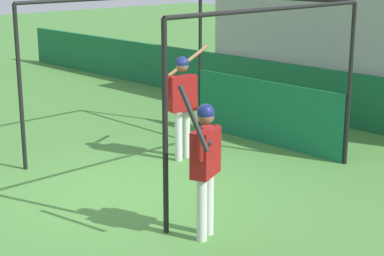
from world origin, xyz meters
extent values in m
plane|color=#477F38|center=(0.00, 0.00, 0.00)|extent=(60.00, 60.00, 0.00)
cube|color=#196038|center=(0.00, 5.77, 0.57)|extent=(24.00, 0.12, 1.14)
cube|color=#1E6B3D|center=(-3.03, 6.23, 1.19)|extent=(0.45, 0.40, 0.10)
cube|color=#1E6B3D|center=(-3.03, 6.41, 1.42)|extent=(0.45, 0.06, 0.40)
cube|color=#1E6B3D|center=(-2.48, 6.23, 1.19)|extent=(0.45, 0.40, 0.10)
cube|color=#1E6B3D|center=(-2.48, 6.41, 1.42)|extent=(0.45, 0.06, 0.40)
cube|color=#1E6B3D|center=(-1.93, 6.23, 1.19)|extent=(0.45, 0.40, 0.10)
cube|color=#1E6B3D|center=(-1.93, 6.41, 1.42)|extent=(0.45, 0.06, 0.40)
cube|color=#1E6B3D|center=(-1.38, 6.23, 1.19)|extent=(0.45, 0.40, 0.10)
cube|color=#1E6B3D|center=(-1.38, 6.41, 1.42)|extent=(0.45, 0.06, 0.40)
cube|color=#1E6B3D|center=(-0.83, 6.23, 1.19)|extent=(0.45, 0.40, 0.10)
cube|color=#1E6B3D|center=(-0.83, 6.41, 1.42)|extent=(0.45, 0.06, 0.40)
cube|color=#1E6B3D|center=(-0.28, 6.23, 1.19)|extent=(0.45, 0.40, 0.10)
cube|color=#1E6B3D|center=(-0.28, 6.41, 1.42)|extent=(0.45, 0.06, 0.40)
cube|color=#1E6B3D|center=(0.27, 6.23, 1.19)|extent=(0.45, 0.40, 0.10)
cube|color=#1E6B3D|center=(0.27, 6.41, 1.42)|extent=(0.45, 0.06, 0.40)
cube|color=#1E6B3D|center=(-3.03, 7.03, 1.59)|extent=(0.45, 0.40, 0.10)
cube|color=#1E6B3D|center=(-3.03, 7.21, 1.82)|extent=(0.45, 0.06, 0.40)
cube|color=#1E6B3D|center=(-2.48, 7.03, 1.59)|extent=(0.45, 0.40, 0.10)
cube|color=#1E6B3D|center=(-2.48, 7.21, 1.82)|extent=(0.45, 0.06, 0.40)
cube|color=#1E6B3D|center=(-1.93, 7.03, 1.59)|extent=(0.45, 0.40, 0.10)
cube|color=#1E6B3D|center=(-1.93, 7.21, 1.82)|extent=(0.45, 0.06, 0.40)
cube|color=#1E6B3D|center=(-1.38, 7.03, 1.59)|extent=(0.45, 0.40, 0.10)
cube|color=#1E6B3D|center=(-1.38, 7.21, 1.82)|extent=(0.45, 0.06, 0.40)
cube|color=#1E6B3D|center=(-0.83, 7.03, 1.59)|extent=(0.45, 0.40, 0.10)
cube|color=#1E6B3D|center=(-0.83, 7.21, 1.82)|extent=(0.45, 0.06, 0.40)
cube|color=#1E6B3D|center=(-0.28, 7.03, 1.59)|extent=(0.45, 0.40, 0.10)
cube|color=#1E6B3D|center=(-0.28, 7.21, 1.82)|extent=(0.45, 0.06, 0.40)
cube|color=#1E6B3D|center=(-3.03, 7.83, 1.99)|extent=(0.45, 0.40, 0.10)
cube|color=#1E6B3D|center=(-3.03, 8.01, 2.22)|extent=(0.45, 0.06, 0.40)
cube|color=#1E6B3D|center=(-2.48, 7.83, 1.99)|extent=(0.45, 0.40, 0.10)
cube|color=#1E6B3D|center=(-2.48, 8.01, 2.22)|extent=(0.45, 0.06, 0.40)
cube|color=#1E6B3D|center=(-1.93, 7.83, 1.99)|extent=(0.45, 0.40, 0.10)
cube|color=#1E6B3D|center=(-1.93, 8.01, 2.22)|extent=(0.45, 0.06, 0.40)
cube|color=#1E6B3D|center=(-1.38, 7.83, 1.99)|extent=(0.45, 0.40, 0.10)
cube|color=#1E6B3D|center=(-1.38, 8.01, 2.22)|extent=(0.45, 0.06, 0.40)
cube|color=#1E6B3D|center=(-0.83, 7.83, 1.99)|extent=(0.45, 0.40, 0.10)
cube|color=#1E6B3D|center=(-0.83, 8.01, 2.22)|extent=(0.45, 0.06, 0.40)
cube|color=#1E6B3D|center=(-1.93, 8.63, 2.39)|extent=(0.45, 0.40, 0.10)
cube|color=#1E6B3D|center=(-1.38, 8.63, 2.39)|extent=(0.45, 0.40, 0.10)
cylinder|color=black|center=(-2.07, -0.48, 1.36)|extent=(0.07, 0.07, 2.72)
cylinder|color=black|center=(1.46, -0.48, 1.36)|extent=(0.07, 0.07, 2.72)
cylinder|color=black|center=(-2.07, 3.61, 1.36)|extent=(0.07, 0.07, 2.72)
cylinder|color=black|center=(1.46, 3.61, 1.36)|extent=(0.07, 0.07, 2.72)
cylinder|color=black|center=(1.46, 1.56, 2.72)|extent=(0.06, 4.09, 0.06)
cube|color=#14663D|center=(-0.31, 3.59, 0.60)|extent=(3.46, 0.03, 1.20)
cylinder|color=silver|center=(-0.65, 1.68, 0.43)|extent=(0.16, 0.16, 0.86)
cylinder|color=silver|center=(-0.70, 1.92, 0.43)|extent=(0.16, 0.16, 0.86)
cube|color=maroon|center=(-0.67, 1.80, 1.17)|extent=(0.34, 0.51, 0.61)
sphere|color=brown|center=(-0.67, 1.80, 1.65)|extent=(0.22, 0.22, 0.22)
sphere|color=navy|center=(-0.67, 1.80, 1.69)|extent=(0.23, 0.23, 0.23)
cylinder|color=maroon|center=(-0.78, 1.57, 1.31)|extent=(0.09, 0.09, 0.34)
cylinder|color=maroon|center=(-0.64, 2.05, 1.31)|extent=(0.09, 0.09, 0.34)
cylinder|color=#AD7F4C|center=(-0.88, 2.15, 1.68)|extent=(0.38, 0.69, 0.55)
sphere|color=#AD7F4C|center=(-0.57, 1.99, 1.43)|extent=(0.08, 0.08, 0.08)
cylinder|color=silver|center=(1.87, -0.13, 0.41)|extent=(0.17, 0.17, 0.82)
cylinder|color=silver|center=(1.95, -0.33, 0.41)|extent=(0.17, 0.17, 0.82)
cube|color=maroon|center=(1.91, -0.23, 1.11)|extent=(0.38, 0.52, 0.58)
sphere|color=brown|center=(1.91, -0.23, 1.57)|extent=(0.21, 0.21, 0.21)
sphere|color=navy|center=(1.91, -0.23, 1.62)|extent=(0.22, 0.22, 0.22)
cylinder|color=maroon|center=(1.86, 0.02, 1.25)|extent=(0.09, 0.09, 0.32)
cylinder|color=maroon|center=(2.04, -0.45, 1.25)|extent=(0.09, 0.09, 0.32)
cylinder|color=black|center=(2.05, -0.56, 1.63)|extent=(0.53, 0.09, 0.71)
sphere|color=black|center=(2.06, -0.32, 1.29)|extent=(0.08, 0.08, 0.08)
camera|label=1|loc=(7.18, -5.52, 3.41)|focal=60.00mm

